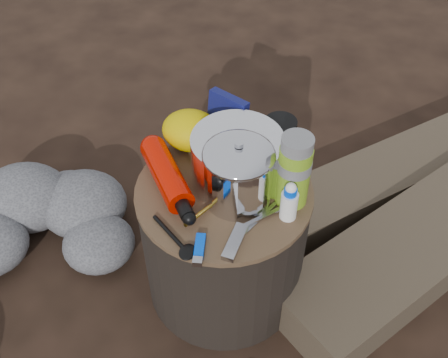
% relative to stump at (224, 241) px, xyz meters
% --- Properties ---
extents(ground, '(60.00, 60.00, 0.00)m').
position_rel_stump_xyz_m(ground, '(0.00, 0.00, -0.22)').
color(ground, black).
rests_on(ground, ground).
extents(stump, '(0.47, 0.47, 0.44)m').
position_rel_stump_xyz_m(stump, '(0.00, 0.00, 0.00)').
color(stump, black).
rests_on(stump, ground).
extents(rock_ring, '(0.47, 1.03, 0.20)m').
position_rel_stump_xyz_m(rock_ring, '(-0.60, -0.27, -0.12)').
color(rock_ring, '#525256').
rests_on(rock_ring, ground).
extents(log_small, '(1.10, 1.04, 0.11)m').
position_rel_stump_xyz_m(log_small, '(0.59, 0.66, -0.17)').
color(log_small, '#433729').
rests_on(log_small, ground).
extents(foil_windscreen, '(0.24, 0.24, 0.15)m').
position_rel_stump_xyz_m(foil_windscreen, '(0.02, 0.05, 0.29)').
color(foil_windscreen, white).
rests_on(foil_windscreen, stump).
extents(camping_pot, '(0.18, 0.18, 0.18)m').
position_rel_stump_xyz_m(camping_pot, '(0.04, -0.01, 0.31)').
color(camping_pot, silver).
rests_on(camping_pot, stump).
extents(fuel_bottle, '(0.24, 0.28, 0.07)m').
position_rel_stump_xyz_m(fuel_bottle, '(-0.15, -0.01, 0.25)').
color(fuel_bottle, red).
rests_on(fuel_bottle, stump).
extents(thermos, '(0.08, 0.08, 0.21)m').
position_rel_stump_xyz_m(thermos, '(0.18, 0.01, 0.32)').
color(thermos, '#76A51E').
rests_on(thermos, stump).
extents(travel_mug, '(0.08, 0.08, 0.13)m').
position_rel_stump_xyz_m(travel_mug, '(0.12, 0.16, 0.28)').
color(travel_mug, black).
rests_on(travel_mug, stump).
extents(stuff_sack, '(0.17, 0.14, 0.11)m').
position_rel_stump_xyz_m(stuff_sack, '(-0.13, 0.15, 0.28)').
color(stuff_sack, '#D3B700').
rests_on(stuff_sack, stump).
extents(food_pouch, '(0.12, 0.08, 0.15)m').
position_rel_stump_xyz_m(food_pouch, '(-0.04, 0.20, 0.30)').
color(food_pouch, '#0E1151').
rests_on(food_pouch, stump).
extents(lighter, '(0.04, 0.09, 0.02)m').
position_rel_stump_xyz_m(lighter, '(-0.01, -0.20, 0.23)').
color(lighter, '#0046E8').
rests_on(lighter, stump).
extents(multitool, '(0.05, 0.11, 0.02)m').
position_rel_stump_xyz_m(multitool, '(0.07, -0.17, 0.23)').
color(multitool, '#9F9FA3').
rests_on(multitool, stump).
extents(pot_grabber, '(0.11, 0.13, 0.01)m').
position_rel_stump_xyz_m(pot_grabber, '(0.11, -0.08, 0.22)').
color(pot_grabber, '#9F9FA3').
rests_on(pot_grabber, stump).
extents(spork, '(0.15, 0.13, 0.01)m').
position_rel_stump_xyz_m(spork, '(-0.10, -0.18, 0.22)').
color(spork, black).
rests_on(spork, stump).
extents(squeeze_bottle, '(0.04, 0.04, 0.10)m').
position_rel_stump_xyz_m(squeeze_bottle, '(0.18, -0.05, 0.27)').
color(squeeze_bottle, white).
rests_on(squeeze_bottle, stump).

